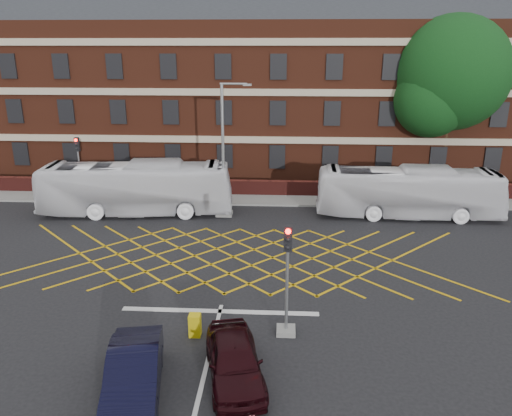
# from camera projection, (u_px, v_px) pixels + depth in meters

# --- Properties ---
(ground) EXTENTS (120.00, 120.00, 0.00)m
(ground) POSITION_uv_depth(u_px,v_px,m) (229.00, 274.00, 23.51)
(ground) COLOR black
(ground) RESTS_ON ground
(victorian_building) EXTENTS (51.00, 12.17, 20.40)m
(victorian_building) POSITION_uv_depth(u_px,v_px,m) (258.00, 76.00, 41.94)
(victorian_building) COLOR #552416
(victorian_building) RESTS_ON ground
(boundary_wall) EXTENTS (56.00, 0.50, 1.10)m
(boundary_wall) POSITION_uv_depth(u_px,v_px,m) (248.00, 188.00, 35.68)
(boundary_wall) COLOR #4E1814
(boundary_wall) RESTS_ON ground
(far_pavement) EXTENTS (60.00, 3.00, 0.12)m
(far_pavement) POSITION_uv_depth(u_px,v_px,m) (247.00, 198.00, 34.88)
(far_pavement) COLOR slate
(far_pavement) RESTS_ON ground
(box_junction_hatching) EXTENTS (8.22, 8.22, 0.02)m
(box_junction_hatching) POSITION_uv_depth(u_px,v_px,m) (233.00, 257.00, 25.41)
(box_junction_hatching) COLOR #CC990C
(box_junction_hatching) RESTS_ON ground
(stop_line) EXTENTS (8.00, 0.30, 0.02)m
(stop_line) POSITION_uv_depth(u_px,v_px,m) (220.00, 311.00, 20.18)
(stop_line) COLOR silver
(stop_line) RESTS_ON ground
(bus_left) EXTENTS (12.25, 3.76, 3.36)m
(bus_left) POSITION_uv_depth(u_px,v_px,m) (136.00, 188.00, 31.49)
(bus_left) COLOR white
(bus_left) RESTS_ON ground
(bus_right) EXTENTS (11.37, 3.04, 3.14)m
(bus_right) POSITION_uv_depth(u_px,v_px,m) (408.00, 192.00, 30.97)
(bus_right) COLOR white
(bus_right) RESTS_ON ground
(car_navy) EXTENTS (2.35, 4.68, 1.47)m
(car_navy) POSITION_uv_depth(u_px,v_px,m) (134.00, 373.00, 15.21)
(car_navy) COLOR black
(car_navy) RESTS_ON ground
(car_maroon) EXTENTS (2.54, 4.43, 1.42)m
(car_maroon) POSITION_uv_depth(u_px,v_px,m) (234.00, 360.00, 15.90)
(car_maroon) COLOR black
(car_maroon) RESTS_ON ground
(deciduous_tree) EXTENTS (8.26, 8.19, 12.47)m
(deciduous_tree) POSITION_uv_depth(u_px,v_px,m) (451.00, 81.00, 35.91)
(deciduous_tree) COLOR black
(deciduous_tree) RESTS_ON ground
(traffic_light_near) EXTENTS (0.70, 0.70, 4.27)m
(traffic_light_near) POSITION_uv_depth(u_px,v_px,m) (287.00, 291.00, 18.13)
(traffic_light_near) COLOR slate
(traffic_light_near) RESTS_ON ground
(traffic_light_far) EXTENTS (0.70, 0.70, 4.27)m
(traffic_light_far) POSITION_uv_depth(u_px,v_px,m) (80.00, 173.00, 34.78)
(traffic_light_far) COLOR slate
(traffic_light_far) RESTS_ON ground
(street_lamp) EXTENTS (2.25, 1.00, 8.18)m
(street_lamp) POSITION_uv_depth(u_px,v_px,m) (225.00, 173.00, 30.82)
(street_lamp) COLOR slate
(street_lamp) RESTS_ON ground
(direction_signs) EXTENTS (1.10, 0.16, 2.20)m
(direction_signs) POSITION_uv_depth(u_px,v_px,m) (67.00, 181.00, 34.20)
(direction_signs) COLOR gray
(direction_signs) RESTS_ON ground
(utility_cabinet) EXTENTS (0.43, 0.40, 0.87)m
(utility_cabinet) POSITION_uv_depth(u_px,v_px,m) (195.00, 325.00, 18.39)
(utility_cabinet) COLOR gold
(utility_cabinet) RESTS_ON ground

